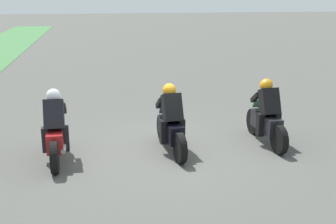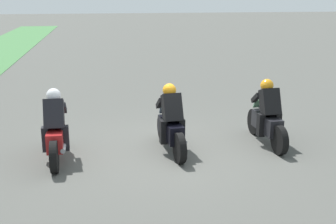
# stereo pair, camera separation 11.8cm
# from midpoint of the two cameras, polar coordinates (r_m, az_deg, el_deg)

# --- Properties ---
(ground_plane) EXTENTS (120.00, 120.00, 0.00)m
(ground_plane) POSITION_cam_midpoint_polar(r_m,az_deg,el_deg) (9.65, -0.47, -5.14)
(ground_plane) COLOR #4A4B46
(rider_lane_a) EXTENTS (2.04, 0.55, 1.51)m
(rider_lane_a) POSITION_cam_midpoint_polar(r_m,az_deg,el_deg) (10.17, 12.61, -0.71)
(rider_lane_a) COLOR black
(rider_lane_a) RESTS_ON ground_plane
(rider_lane_b) EXTENTS (2.04, 0.57, 1.51)m
(rider_lane_b) POSITION_cam_midpoint_polar(r_m,az_deg,el_deg) (9.43, 0.03, -1.63)
(rider_lane_b) COLOR black
(rider_lane_b) RESTS_ON ground_plane
(rider_lane_c) EXTENTS (2.04, 0.54, 1.51)m
(rider_lane_c) POSITION_cam_midpoint_polar(r_m,az_deg,el_deg) (9.26, -15.01, -2.52)
(rider_lane_c) COLOR black
(rider_lane_c) RESTS_ON ground_plane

